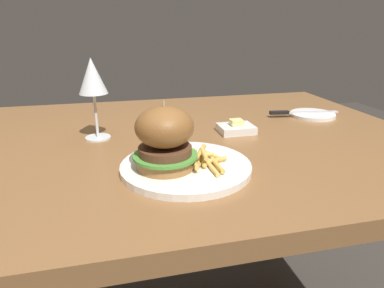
% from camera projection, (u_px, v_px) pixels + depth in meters
% --- Properties ---
extents(dining_table, '(1.26, 0.92, 0.74)m').
position_uv_depth(dining_table, '(184.00, 166.00, 0.93)').
color(dining_table, brown).
rests_on(dining_table, ground).
extents(main_plate, '(0.27, 0.27, 0.01)m').
position_uv_depth(main_plate, '(186.00, 167.00, 0.69)').
color(main_plate, white).
rests_on(main_plate, dining_table).
extents(burger_sandwich, '(0.13, 0.13, 0.13)m').
position_uv_depth(burger_sandwich, '(165.00, 138.00, 0.65)').
color(burger_sandwich, '#9E6B38').
rests_on(burger_sandwich, main_plate).
extents(fries_pile, '(0.11, 0.13, 0.03)m').
position_uv_depth(fries_pile, '(203.00, 158.00, 0.69)').
color(fries_pile, '#EABC5B').
rests_on(fries_pile, main_plate).
extents(wine_glass, '(0.07, 0.07, 0.20)m').
position_uv_depth(wine_glass, '(92.00, 79.00, 0.83)').
color(wine_glass, silver).
rests_on(wine_glass, dining_table).
extents(bread_plate, '(0.14, 0.14, 0.01)m').
position_uv_depth(bread_plate, '(313.00, 115.00, 1.09)').
color(bread_plate, white).
rests_on(bread_plate, dining_table).
extents(table_knife, '(0.22, 0.04, 0.01)m').
position_uv_depth(table_knife, '(298.00, 112.00, 1.08)').
color(table_knife, silver).
rests_on(table_knife, bread_plate).
extents(butter_dish, '(0.09, 0.08, 0.04)m').
position_uv_depth(butter_dish, '(237.00, 129.00, 0.92)').
color(butter_dish, white).
rests_on(butter_dish, dining_table).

